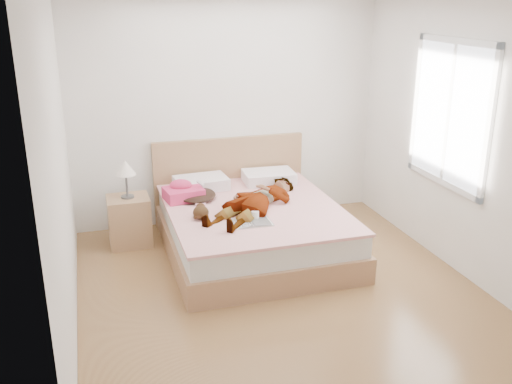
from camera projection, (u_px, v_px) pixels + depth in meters
ground at (283, 294)px, 5.20m from camera, size 4.00×4.00×0.00m
woman at (257, 197)px, 5.86m from camera, size 1.45×1.43×0.20m
hair at (194, 194)px, 6.13m from camera, size 0.57×0.65×0.08m
phone at (201, 183)px, 6.06m from camera, size 0.09×0.09×0.05m
room_shell at (450, 114)px, 5.46m from camera, size 4.00×4.00×4.00m
bed at (251, 224)px, 6.04m from camera, size 1.80×2.08×1.00m
towel at (183, 192)px, 6.07m from camera, size 0.44×0.37×0.21m
magazine at (251, 222)px, 5.45m from camera, size 0.41×0.27×0.02m
coffee_mug at (255, 215)px, 5.53m from camera, size 0.11×0.10×0.08m
plush_toy at (201, 211)px, 5.56m from camera, size 0.19×0.25×0.13m
nightstand at (129, 217)px, 6.14m from camera, size 0.44×0.39×0.95m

